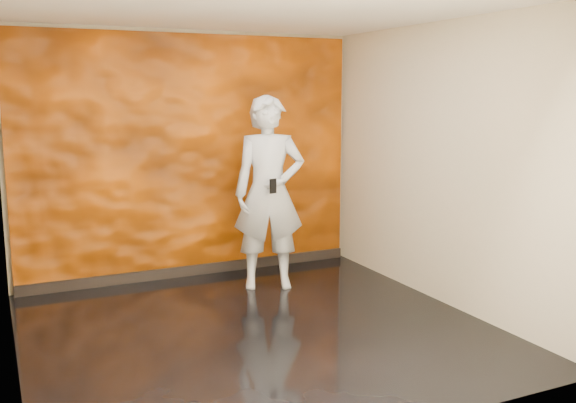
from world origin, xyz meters
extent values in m
cube|color=black|center=(0.00, 0.00, -0.01)|extent=(4.00, 4.00, 0.01)
cube|color=#B7AB90|center=(0.00, 2.00, 1.40)|extent=(4.00, 0.02, 2.80)
cube|color=#B7AB90|center=(0.00, -2.00, 1.40)|extent=(4.00, 0.02, 2.80)
cube|color=#B7AB90|center=(-2.00, 0.00, 1.40)|extent=(0.02, 4.00, 2.80)
cube|color=#B7AB90|center=(2.00, 0.00, 1.40)|extent=(0.02, 4.00, 2.80)
cube|color=white|center=(0.00, 0.00, 2.80)|extent=(4.00, 4.00, 0.01)
cube|color=#DB5901|center=(0.00, 1.96, 1.38)|extent=(3.90, 0.06, 2.75)
cube|color=black|center=(0.00, 1.92, 0.06)|extent=(3.90, 0.04, 0.12)
imported|color=#9398A1|center=(0.62, 1.15, 1.04)|extent=(0.88, 0.72, 2.08)
cube|color=black|center=(0.53, 0.85, 1.16)|extent=(0.08, 0.04, 0.15)
camera|label=1|loc=(-2.09, -5.11, 2.11)|focal=40.00mm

